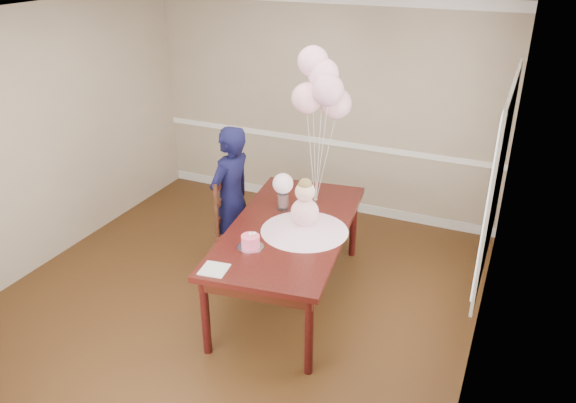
{
  "coord_description": "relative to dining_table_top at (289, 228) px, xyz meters",
  "views": [
    {
      "loc": [
        2.36,
        -3.9,
        3.29
      ],
      "look_at": [
        0.46,
        0.39,
        1.05
      ],
      "focal_mm": 35.0,
      "sensor_mm": 36.0,
      "label": 1
    }
  ],
  "objects": [
    {
      "name": "napkin",
      "position": [
        -0.25,
        -0.95,
        0.03
      ],
      "size": [
        0.24,
        0.24,
        0.01
      ],
      "primitive_type": "cube",
      "rotation": [
        0.0,
        0.0,
        0.13
      ],
      "color": "silver",
      "rests_on": "dining_table_top"
    },
    {
      "name": "balloon_ribbon_b",
      "position": [
        0.09,
        0.58,
        0.54
      ],
      "size": [
        0.12,
        0.04,
        1.0
      ],
      "primitive_type": "cylinder",
      "rotation": [
        0.05,
        0.1,
        0.13
      ],
      "color": "white",
      "rests_on": "balloon_weight"
    },
    {
      "name": "wall_right",
      "position": [
        1.77,
        -0.37,
        0.57
      ],
      "size": [
        0.02,
        5.0,
        2.7
      ],
      "primitive_type": "cube",
      "color": "tan",
      "rests_on": "floor"
    },
    {
      "name": "balloon_ribbon_e",
      "position": [
        0.1,
        0.65,
        0.46
      ],
      "size": [
        0.14,
        0.1,
        0.83
      ],
      "primitive_type": "cylinder",
      "rotation": [
        -0.09,
        0.17,
        0.13
      ],
      "color": "silver",
      "rests_on": "balloon_weight"
    },
    {
      "name": "baseboard_trim",
      "position": [
        -0.48,
        2.12,
        -0.72
      ],
      "size": [
        4.5,
        0.02,
        0.12
      ],
      "primitive_type": "cube",
      "color": "silver",
      "rests_on": "floor"
    },
    {
      "name": "woman",
      "position": [
        -0.8,
        0.3,
        0.02
      ],
      "size": [
        0.49,
        0.64,
        1.59
      ],
      "primitive_type": "imported",
      "rotation": [
        0.0,
        0.0,
        -1.76
      ],
      "color": "black",
      "rests_on": "floor"
    },
    {
      "name": "chair_leg_fl",
      "position": [
        -0.78,
        0.02,
        -0.55
      ],
      "size": [
        0.05,
        0.05,
        0.45
      ],
      "primitive_type": "cylinder",
      "rotation": [
        0.0,
        0.0,
        0.28
      ],
      "color": "#3B1510",
      "rests_on": "floor"
    },
    {
      "name": "table_leg_br",
      "position": [
        0.32,
        1.04,
        -0.4
      ],
      "size": [
        0.08,
        0.08,
        0.75
      ],
      "primitive_type": "cylinder",
      "rotation": [
        0.0,
        0.0,
        0.13
      ],
      "color": "black",
      "rests_on": "floor"
    },
    {
      "name": "balloon_weight",
      "position": [
        0.03,
        0.6,
        0.04
      ],
      "size": [
        0.05,
        0.05,
        0.02
      ],
      "primitive_type": "cylinder",
      "rotation": [
        0.0,
        0.0,
        0.13
      ],
      "color": "silver",
      "rests_on": "dining_table_top"
    },
    {
      "name": "table_apron",
      "position": [
        0.0,
        0.0,
        -0.08
      ],
      "size": [
        1.22,
        2.15,
        0.11
      ],
      "primitive_type": "cube",
      "rotation": [
        0.0,
        0.0,
        0.13
      ],
      "color": "black",
      "rests_on": "table_leg_fl"
    },
    {
      "name": "cake_flower_b",
      "position": [
        -0.12,
        -0.48,
        0.16
      ],
      "size": [
        0.03,
        0.03,
        0.03
      ],
      "primitive_type": "sphere",
      "color": "white",
      "rests_on": "birthday_cake"
    },
    {
      "name": "chair_leg_br",
      "position": [
        -0.52,
        0.49,
        -0.55
      ],
      "size": [
        0.05,
        0.05,
        0.45
      ],
      "primitive_type": "cylinder",
      "rotation": [
        0.0,
        0.0,
        0.28
      ],
      "color": "#3E1B11",
      "rests_on": "floor"
    },
    {
      "name": "baby_head",
      "position": [
        0.17,
        -0.03,
        0.42
      ],
      "size": [
        0.18,
        0.18,
        0.18
      ],
      "primitive_type": "sphere",
      "color": "beige",
      "rests_on": "baby_torso"
    },
    {
      "name": "dining_chair_seat",
      "position": [
        -0.65,
        0.26,
        -0.3
      ],
      "size": [
        0.57,
        0.57,
        0.05
      ],
      "primitive_type": "cube",
      "rotation": [
        0.0,
        0.0,
        0.28
      ],
      "color": "#3C1810",
      "rests_on": "chair_leg_fl"
    },
    {
      "name": "balloon_e",
      "position": [
        0.18,
        0.71,
        1.05
      ],
      "size": [
        0.3,
        0.3,
        0.3
      ],
      "primitive_type": "sphere",
      "color": "#E8A4B6",
      "rests_on": "balloon_ribbon_e"
    },
    {
      "name": "chair_leg_bl",
      "position": [
        -0.89,
        0.39,
        -0.55
      ],
      "size": [
        0.05,
        0.05,
        0.45
      ],
      "primitive_type": "cylinder",
      "rotation": [
        0.0,
        0.0,
        0.28
      ],
      "color": "#381A0F",
      "rests_on": "floor"
    },
    {
      "name": "chair_slat_mid",
      "position": [
        -0.86,
        0.2,
        0.05
      ],
      "size": [
        0.15,
        0.41,
        0.05
      ],
      "primitive_type": "cube",
      "rotation": [
        0.0,
        0.0,
        0.28
      ],
      "color": "#3C1D10",
      "rests_on": "dining_chair_seat"
    },
    {
      "name": "chair_back_post_l",
      "position": [
        -0.81,
        0.02,
        0.0
      ],
      "size": [
        0.05,
        0.05,
        0.59
      ],
      "primitive_type": "cylinder",
      "rotation": [
        0.0,
        0.0,
        0.28
      ],
      "color": "#32180D",
      "rests_on": "dining_chair_seat"
    },
    {
      "name": "window_frame",
      "position": [
        1.75,
        0.13,
        0.77
      ],
      "size": [
        0.02,
        1.66,
        1.56
      ],
      "primitive_type": "cube",
      "color": "silver",
      "rests_on": "wall_right"
    },
    {
      "name": "balloon_c",
      "position": [
        0.04,
        0.71,
        1.31
      ],
      "size": [
        0.3,
        0.3,
        0.3
      ],
      "primitive_type": "sphere",
      "color": "#FFB4DB",
      "rests_on": "balloon_ribbon_c"
    },
    {
      "name": "balloon_b",
      "position": [
        0.14,
        0.56,
        1.21
      ],
      "size": [
        0.3,
        0.3,
        0.3
      ],
      "primitive_type": "sphere",
      "color": "#E7A4BF",
      "rests_on": "balloon_ribbon_b"
    },
    {
      "name": "baby_skirt",
      "position": [
        0.17,
        -0.03,
        0.08
      ],
      "size": [
        0.92,
        0.92,
        0.11
      ],
      "primitive_type": "cone",
      "rotation": [
        0.0,
        0.0,
        0.13
      ],
      "color": "#FFBBDC",
      "rests_on": "dining_table_top"
    },
    {
      "name": "chair_slat_low",
      "position": [
        -0.86,
        0.2,
        -0.12
      ],
      "size": [
        0.15,
        0.41,
        0.05
      ],
      "primitive_type": "cube",
      "rotation": [
        0.0,
        0.0,
        0.28
      ],
      "color": "#3A140F",
      "rests_on": "dining_chair_seat"
    },
    {
      "name": "cake_flower_a",
      "position": [
        -0.15,
        -0.51,
        0.16
      ],
      "size": [
        0.03,
        0.03,
        0.03
      ],
      "primitive_type": "sphere",
      "color": "white",
      "rests_on": "birthday_cake"
    },
    {
      "name": "table_leg_bl",
      "position": [
        -0.58,
        0.92,
        -0.4
      ],
      "size": [
        0.08,
        0.08,
        0.75
      ],
      "primitive_type": "cylinder",
      "rotation": [
        0.0,
        0.0,
        0.13
      ],
      "color": "black",
      "rests_on": "floor"
    },
    {
      "name": "baby_torso",
      "position": [
        0.17,
        -0.03,
        0.22
      ],
      "size": [
        0.26,
        0.26,
        0.26
      ],
      "primitive_type": "sphere",
      "color": "#FFA1D5",
      "rests_on": "baby_skirt"
    },
    {
      "name": "balloon_d",
      "position": [
        -0.07,
        0.72,
        1.42
      ],
      "size": [
        0.3,
        0.3,
        0.3
      ],
      "primitive_type": "sphere",
      "color": "#FFB4D2",
      "rests_on": "balloon_ribbon_d"
    },
    {
      "name": "chair_leg_fr",
      "position": [
        -0.42,
        0.13,
        -0.55
      ],
      "size": [
        0.05,
        0.05,
        0.45
      ],
      "primitive_type": "cylinder",
      "rotation": [
        0.0,
        0.0,
        0.28
      ],
      "color": "#331D0E",
      "rests_on": "floor"
    },
    {
      "name": "roses_near",
      "position": [
        -0.2,
        0.3,
        0.31
      ],
      "size": [
        0.2,
        0.2,
        0.2
      ],
      "primitive_type": "sphere",
      "color": "#F5CDDC",
      "rests_on": "rose_vase_near"
    },
    {
      "name": "table_leg_fr",
      "position": [
        0.58,
        -0.92,
        -0.4
      ],
      "size": [
        0.08,
        0.08,
        0.75
      ],
      "primitive_type": "cylinder",
      "rotation": [
        0.0,
        0.0,
        0.13
      ],
      "color": "black",
      "rests_on": "floor"
    },
    {
      "name": "ceiling",
      "position": [
        -0.48,
        -0.37,
        1.92
      ],
      "size": [
        4.5,
        5.0,
        0.02
      ],
      "primitive_type": "cube",
      "color": "white",
      "rests_on": "wall_back"
    },
    {
      "name": "cake_platter",
      "position": [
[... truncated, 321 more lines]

